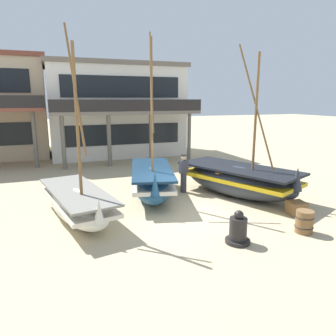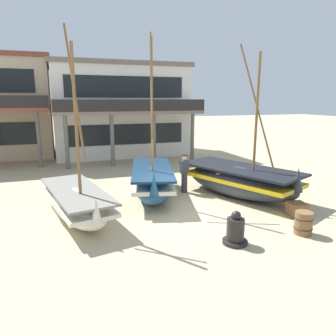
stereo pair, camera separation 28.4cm
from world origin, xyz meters
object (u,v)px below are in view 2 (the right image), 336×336
object	(u,v)px
fishing_boat_near_left	(77,202)
harbor_building_main	(119,110)
capstan_winch	(235,231)
cargo_crate	(297,209)
fishing_boat_far_right	(152,181)
fishing_boat_centre_large	(240,180)
fisherman_by_hull	(184,174)
wooden_barrel	(303,223)

from	to	relation	value
fishing_boat_near_left	harbor_building_main	distance (m)	13.64
capstan_winch	cargo_crate	distance (m)	3.37
fishing_boat_far_right	cargo_crate	bearing A→B (deg)	-42.20
fishing_boat_centre_large	fisherman_by_hull	world-z (taller)	fishing_boat_centre_large
fishing_boat_near_left	fisherman_by_hull	size ratio (longest dim) A/B	3.72
fishing_boat_centre_large	capstan_winch	bearing A→B (deg)	-123.23
cargo_crate	fishing_boat_near_left	bearing A→B (deg)	162.41
fishing_boat_near_left	harbor_building_main	xyz separation A→B (m)	(3.92, 12.79, 2.67)
fishing_boat_centre_large	fishing_boat_far_right	distance (m)	3.65
fishing_boat_near_left	fishing_boat_centre_large	world-z (taller)	fishing_boat_near_left
fisherman_by_hull	harbor_building_main	distance (m)	11.44
wooden_barrel	cargo_crate	xyz separation A→B (m)	(0.89, 1.28, -0.11)
harbor_building_main	capstan_winch	bearing A→B (deg)	-89.44
cargo_crate	harbor_building_main	world-z (taller)	harbor_building_main
wooden_barrel	harbor_building_main	bearing A→B (deg)	98.47
fishing_boat_near_left	harbor_building_main	size ratio (longest dim) A/B	0.65
fishing_boat_near_left	fisherman_by_hull	bearing A→B (deg)	19.47
wooden_barrel	harbor_building_main	xyz separation A→B (m)	(-2.44, 16.37, 2.90)
cargo_crate	harbor_building_main	bearing A→B (deg)	102.43
wooden_barrel	cargo_crate	world-z (taller)	wooden_barrel
fishing_boat_centre_large	fishing_boat_far_right	xyz separation A→B (m)	(-3.47, 1.11, 0.01)
fishing_boat_far_right	capstan_winch	size ratio (longest dim) A/B	6.75
capstan_winch	fishing_boat_far_right	bearing A→B (deg)	101.24
cargo_crate	wooden_barrel	bearing A→B (deg)	-124.65
harbor_building_main	fishing_boat_near_left	bearing A→B (deg)	-107.03
wooden_barrel	capstan_winch	bearing A→B (deg)	177.05
fisherman_by_hull	fishing_boat_centre_large	bearing A→B (deg)	-33.06
capstan_winch	wooden_barrel	xyz separation A→B (m)	(2.28, -0.12, -0.03)
fishing_boat_centre_large	harbor_building_main	bearing A→B (deg)	102.03
fishing_boat_centre_large	capstan_winch	world-z (taller)	fishing_boat_centre_large
fisherman_by_hull	wooden_barrel	size ratio (longest dim) A/B	2.41
cargo_crate	harbor_building_main	distance (m)	15.74
fisherman_by_hull	capstan_winch	world-z (taller)	fisherman_by_hull
fishing_boat_near_left	capstan_winch	world-z (taller)	fishing_boat_near_left
fisherman_by_hull	harbor_building_main	xyz separation A→B (m)	(-0.68, 11.16, 2.41)
fisherman_by_hull	harbor_building_main	size ratio (longest dim) A/B	0.18
fisherman_by_hull	wooden_barrel	world-z (taller)	fisherman_by_hull
capstan_winch	cargo_crate	bearing A→B (deg)	20.21
fishing_boat_far_right	wooden_barrel	distance (m)	6.01
fishing_boat_near_left	wooden_barrel	distance (m)	7.30
fishing_boat_near_left	cargo_crate	distance (m)	7.60
fishing_boat_centre_large	wooden_barrel	xyz separation A→B (m)	(-0.21, -3.92, -0.34)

